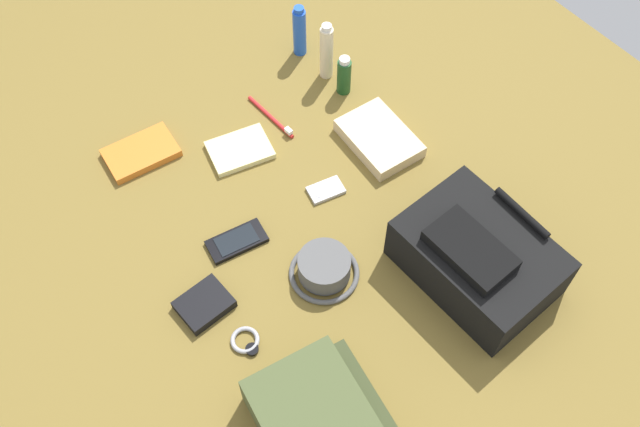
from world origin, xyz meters
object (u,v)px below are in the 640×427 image
at_px(media_player, 326,190).
at_px(toothbrush, 273,119).
at_px(deodorant_spray, 300,31).
at_px(wristwatch, 246,341).
at_px(backpack, 477,257).
at_px(bucket_hat, 324,268).
at_px(notepad, 240,150).
at_px(wallet, 204,304).
at_px(cell_phone, 237,241).
at_px(folded_towel, 379,138).
at_px(shampoo_bottle, 344,76).
at_px(paperback_novel, 141,153).
at_px(lotion_bottle, 326,52).

distance_m(media_player, toothbrush, 0.26).
height_order(deodorant_spray, wristwatch, deodorant_spray).
distance_m(backpack, bucket_hat, 0.33).
bearing_deg(notepad, wallet, -31.24).
height_order(cell_phone, toothbrush, toothbrush).
bearing_deg(deodorant_spray, folded_towel, -5.01).
relative_size(deodorant_spray, notepad, 1.03).
bearing_deg(toothbrush, wallet, -51.16).
bearing_deg(folded_towel, shampoo_bottle, 168.47).
height_order(wristwatch, wallet, wallet).
height_order(shampoo_bottle, folded_towel, shampoo_bottle).
bearing_deg(notepad, wristwatch, -19.50).
bearing_deg(deodorant_spray, backpack, -7.54).
relative_size(media_player, folded_towel, 0.46).
xyz_separation_m(toothbrush, notepad, (0.03, -0.12, 0.00)).
bearing_deg(notepad, backpack, 33.33).
relative_size(bucket_hat, shampoo_bottle, 1.35).
relative_size(wristwatch, folded_towel, 0.36).
bearing_deg(media_player, backpack, 18.61).
relative_size(wallet, notepad, 0.73).
bearing_deg(deodorant_spray, cell_phone, -49.85).
relative_size(media_player, wallet, 0.84).
xyz_separation_m(backpack, bucket_hat, (-0.20, -0.26, -0.04)).
xyz_separation_m(bucket_hat, paperback_novel, (-0.54, -0.16, -0.02)).
bearing_deg(wallet, backpack, 57.12).
bearing_deg(notepad, cell_phone, -22.50).
xyz_separation_m(backpack, media_player, (-0.37, -0.13, -0.06)).
height_order(toothbrush, folded_towel, folded_towel).
height_order(toothbrush, notepad, toothbrush).
xyz_separation_m(deodorant_spray, wristwatch, (0.62, -0.60, -0.07)).
xyz_separation_m(cell_phone, wristwatch, (0.22, -0.12, -0.00)).
bearing_deg(paperback_novel, wristwatch, -7.25).
height_order(lotion_bottle, toothbrush, lotion_bottle).
bearing_deg(shampoo_bottle, lotion_bottle, -179.21).
distance_m(paperback_novel, wallet, 0.46).
height_order(media_player, wristwatch, same).
bearing_deg(lotion_bottle, backpack, -9.19).
xyz_separation_m(backpack, cell_phone, (-0.38, -0.37, -0.06)).
distance_m(toothbrush, wallet, 0.54).
distance_m(backpack, wallet, 0.60).
xyz_separation_m(backpack, toothbrush, (-0.63, -0.10, -0.06)).
relative_size(wristwatch, wallet, 0.65).
xyz_separation_m(lotion_bottle, notepad, (0.08, -0.33, -0.08)).
relative_size(lotion_bottle, toothbrush, 0.98).
height_order(lotion_bottle, cell_phone, lotion_bottle).
distance_m(paperback_novel, media_player, 0.47).
distance_m(lotion_bottle, folded_towel, 0.28).
height_order(bucket_hat, shampoo_bottle, shampoo_bottle).
bearing_deg(paperback_novel, lotion_bottle, 83.47).
bearing_deg(deodorant_spray, media_player, -29.01).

